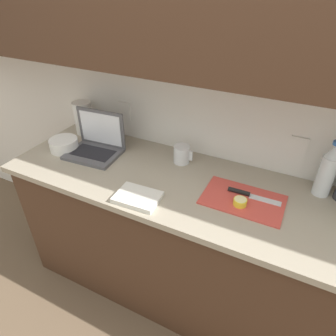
# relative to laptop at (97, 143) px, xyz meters

# --- Properties ---
(ground_plane) EXTENTS (12.00, 12.00, 0.00)m
(ground_plane) POSITION_rel_laptop_xyz_m (0.87, -0.06, -0.96)
(ground_plane) COLOR brown
(ground_plane) RESTS_ON ground
(wall_back) EXTENTS (5.20, 0.38, 2.60)m
(wall_back) POSITION_rel_laptop_xyz_m (0.87, 0.20, 0.60)
(wall_back) COLOR white
(wall_back) RESTS_ON ground_plane
(counter_unit) EXTENTS (2.55, 0.66, 0.90)m
(counter_unit) POSITION_rel_laptop_xyz_m (0.89, -0.06, -0.50)
(counter_unit) COLOR #472D1E
(counter_unit) RESTS_ON ground_plane
(laptop) EXTENTS (0.33, 0.26, 0.25)m
(laptop) POSITION_rel_laptop_xyz_m (0.00, 0.00, 0.00)
(laptop) COLOR #515156
(laptop) RESTS_ON counter_unit
(cutting_board) EXTENTS (0.39, 0.25, 0.01)m
(cutting_board) POSITION_rel_laptop_xyz_m (0.94, -0.05, -0.06)
(cutting_board) COLOR #D1473D
(cutting_board) RESTS_ON counter_unit
(knife) EXTENTS (0.26, 0.04, 0.02)m
(knife) POSITION_rel_laptop_xyz_m (0.93, -0.02, -0.04)
(knife) COLOR silver
(knife) RESTS_ON cutting_board
(lemon_half_cut) EXTENTS (0.06, 0.06, 0.03)m
(lemon_half_cut) POSITION_rel_laptop_xyz_m (0.93, -0.11, -0.04)
(lemon_half_cut) COLOR yellow
(lemon_half_cut) RESTS_ON cutting_board
(bottle_water_clear) EXTENTS (0.08, 0.08, 0.30)m
(bottle_water_clear) POSITION_rel_laptop_xyz_m (1.27, 0.17, 0.08)
(bottle_water_clear) COLOR silver
(bottle_water_clear) RESTS_ON counter_unit
(measuring_cup) EXTENTS (0.12, 0.10, 0.10)m
(measuring_cup) POSITION_rel_laptop_xyz_m (0.52, 0.13, -0.01)
(measuring_cup) COLOR silver
(measuring_cup) RESTS_ON counter_unit
(bowl_white) EXTENTS (0.17, 0.17, 0.07)m
(bowl_white) POSITION_rel_laptop_xyz_m (-0.20, -0.07, -0.02)
(bowl_white) COLOR white
(bowl_white) RESTS_ON counter_unit
(paper_towel_roll) EXTENTS (0.12, 0.12, 0.22)m
(paper_towel_roll) POSITION_rel_laptop_xyz_m (-0.24, 0.18, 0.05)
(paper_towel_roll) COLOR white
(paper_towel_roll) RESTS_ON counter_unit
(dish_towel) EXTENTS (0.23, 0.17, 0.02)m
(dish_towel) POSITION_rel_laptop_xyz_m (0.46, -0.28, -0.05)
(dish_towel) COLOR silver
(dish_towel) RESTS_ON counter_unit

